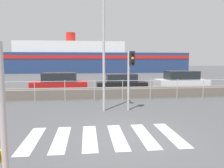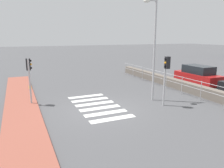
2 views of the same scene
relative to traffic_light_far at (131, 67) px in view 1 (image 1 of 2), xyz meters
name	(u,v)px [view 1 (image 1 of 2)]	position (x,y,z in m)	size (l,w,h in m)	color
ground_plane	(127,136)	(-0.81, -3.59, -2.13)	(160.00, 160.00, 0.00)	#4C4C4F
crosswalk	(104,137)	(-1.59, -3.59, -2.12)	(4.95, 2.40, 0.01)	silver
seawall	(107,93)	(-0.81, 3.61, -1.78)	(21.35, 0.55, 0.69)	#6B6056
harbor_fence	(109,87)	(-0.81, 2.73, -1.30)	(19.25, 0.04, 1.28)	#B2B2B5
traffic_light_far	(131,67)	(0.00, 0.00, 0.00)	(0.34, 0.32, 2.90)	#B2B2B5
streetlamp	(104,31)	(-1.30, -0.10, 1.67)	(0.32, 0.93, 6.17)	#B2B2B5
ferry_boat	(89,60)	(-1.69, 33.51, 0.40)	(36.58, 7.09, 7.75)	navy
parked_car_red	(60,84)	(-4.21, 6.72, -1.49)	(4.24, 1.70, 1.50)	#B21919
parked_car_black	(121,84)	(0.60, 6.72, -1.54)	(3.90, 1.82, 1.38)	black
parked_car_white	(181,82)	(5.60, 6.72, -1.45)	(4.09, 1.90, 1.58)	silver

